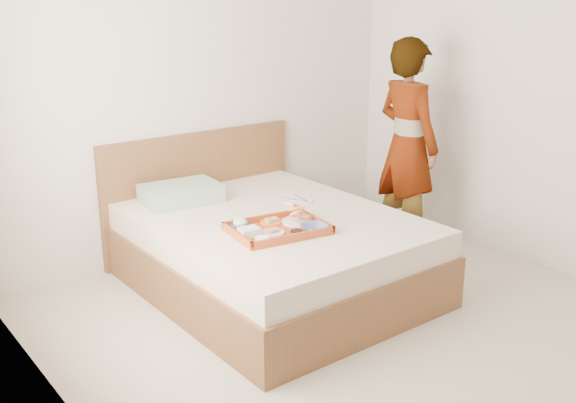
% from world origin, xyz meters
% --- Properties ---
extents(ground, '(3.50, 4.00, 0.01)m').
position_xyz_m(ground, '(0.00, 0.00, 0.00)').
color(ground, beige).
rests_on(ground, ground).
extents(wall_back, '(3.50, 0.01, 2.60)m').
position_xyz_m(wall_back, '(0.00, 2.00, 1.30)').
color(wall_back, silver).
rests_on(wall_back, ground).
extents(wall_left, '(0.01, 4.00, 2.60)m').
position_xyz_m(wall_left, '(-1.75, 0.00, 1.30)').
color(wall_left, silver).
rests_on(wall_left, ground).
extents(wall_right, '(0.01, 4.00, 2.60)m').
position_xyz_m(wall_right, '(1.75, 0.00, 1.30)').
color(wall_right, silver).
rests_on(wall_right, ground).
extents(bed, '(1.65, 2.00, 0.53)m').
position_xyz_m(bed, '(-0.10, 1.00, 0.27)').
color(bed, brown).
rests_on(bed, ground).
extents(headboard, '(1.65, 0.06, 0.95)m').
position_xyz_m(headboard, '(-0.10, 1.97, 0.47)').
color(headboard, brown).
rests_on(headboard, ground).
extents(pillow, '(0.57, 0.42, 0.13)m').
position_xyz_m(pillow, '(-0.44, 1.67, 0.59)').
color(pillow, '#9AB99B').
rests_on(pillow, bed).
extents(tray, '(0.64, 0.51, 0.05)m').
position_xyz_m(tray, '(-0.27, 0.73, 0.56)').
color(tray, '#B04E16').
rests_on(tray, bed).
extents(prawn_plate, '(0.23, 0.23, 0.01)m').
position_xyz_m(prawn_plate, '(-0.08, 0.77, 0.55)').
color(prawn_plate, white).
rests_on(prawn_plate, tray).
extents(navy_bowl_big, '(0.19, 0.19, 0.04)m').
position_xyz_m(navy_bowl_big, '(-0.10, 0.57, 0.57)').
color(navy_bowl_big, navy).
rests_on(navy_bowl_big, tray).
extents(sauce_dish, '(0.10, 0.10, 0.03)m').
position_xyz_m(sauce_dish, '(-0.24, 0.57, 0.56)').
color(sauce_dish, black).
rests_on(sauce_dish, tray).
extents(meat_plate, '(0.16, 0.16, 0.01)m').
position_xyz_m(meat_plate, '(-0.33, 0.70, 0.55)').
color(meat_plate, white).
rests_on(meat_plate, tray).
extents(bread_plate, '(0.16, 0.16, 0.01)m').
position_xyz_m(bread_plate, '(-0.23, 0.86, 0.55)').
color(bread_plate, orange).
rests_on(bread_plate, tray).
extents(salad_bowl, '(0.15, 0.15, 0.04)m').
position_xyz_m(salad_bowl, '(-0.44, 0.89, 0.57)').
color(salad_bowl, navy).
rests_on(salad_bowl, tray).
extents(plastic_tub, '(0.14, 0.12, 0.05)m').
position_xyz_m(plastic_tub, '(-0.47, 0.75, 0.57)').
color(plastic_tub, silver).
rests_on(plastic_tub, tray).
extents(cheese_round, '(0.10, 0.10, 0.03)m').
position_xyz_m(cheese_round, '(-0.47, 0.62, 0.56)').
color(cheese_round, white).
rests_on(cheese_round, tray).
extents(dinner_plate, '(0.24, 0.24, 0.01)m').
position_xyz_m(dinner_plate, '(0.24, 1.17, 0.54)').
color(dinner_plate, white).
rests_on(dinner_plate, bed).
extents(person, '(0.45, 0.64, 1.67)m').
position_xyz_m(person, '(1.23, 1.03, 0.83)').
color(person, white).
rests_on(person, ground).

